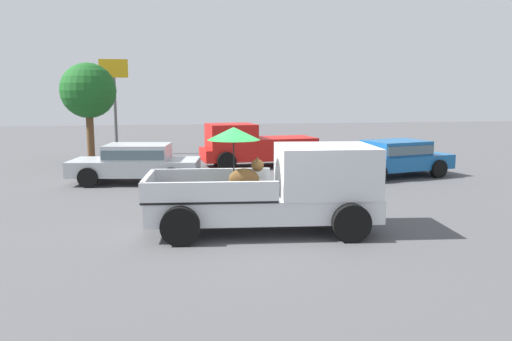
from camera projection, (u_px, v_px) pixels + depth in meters
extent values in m
plane|color=#4C4C4F|center=(263.00, 231.00, 11.28)|extent=(80.00, 80.00, 0.00)
cylinder|color=black|center=(330.00, 202.00, 12.32)|extent=(0.82, 0.36, 0.80)
cylinder|color=black|center=(351.00, 223.00, 10.39)|extent=(0.82, 0.36, 0.80)
cylinder|color=black|center=(186.00, 205.00, 12.06)|extent=(0.82, 0.36, 0.80)
cylinder|color=black|center=(180.00, 226.00, 10.13)|extent=(0.82, 0.36, 0.80)
cube|color=silver|center=(263.00, 206.00, 11.20)|extent=(5.15, 2.28, 0.50)
cube|color=silver|center=(325.00, 170.00, 11.18)|extent=(2.27, 2.06, 1.08)
cube|color=#4C606B|center=(370.00, 160.00, 11.23)|extent=(0.23, 1.72, 0.64)
cube|color=black|center=(211.00, 194.00, 11.07)|extent=(2.97, 2.11, 0.06)
cube|color=silver|center=(211.00, 177.00, 11.94)|extent=(2.80, 0.38, 0.40)
cube|color=silver|center=(210.00, 192.00, 10.13)|extent=(2.80, 0.38, 0.40)
cube|color=silver|center=(148.00, 185.00, 10.94)|extent=(0.28, 1.84, 0.40)
ellipsoid|color=brown|center=(244.00, 180.00, 11.19)|extent=(0.71, 0.39, 0.52)
sphere|color=brown|center=(257.00, 165.00, 11.16)|extent=(0.31, 0.31, 0.28)
cone|color=brown|center=(257.00, 159.00, 11.22)|extent=(0.10, 0.10, 0.12)
cone|color=brown|center=(258.00, 160.00, 11.06)|extent=(0.10, 0.10, 0.12)
cylinder|color=black|center=(234.00, 165.00, 11.15)|extent=(0.03, 0.03, 1.19)
cone|color=#19722D|center=(234.00, 133.00, 11.04)|extent=(1.27, 1.27, 0.28)
cylinder|color=black|center=(227.00, 161.00, 19.95)|extent=(0.78, 0.33, 0.76)
cylinder|color=black|center=(217.00, 156.00, 21.76)|extent=(0.78, 0.33, 0.76)
cylinder|color=black|center=(302.00, 159.00, 20.79)|extent=(0.78, 0.33, 0.76)
cylinder|color=black|center=(287.00, 153.00, 22.60)|extent=(0.78, 0.33, 0.76)
cube|color=red|center=(259.00, 153.00, 21.25)|extent=(4.95, 2.26, 0.50)
cube|color=red|center=(231.00, 136.00, 20.82)|extent=(2.07, 1.98, 1.00)
cube|color=red|center=(281.00, 142.00, 21.45)|extent=(2.86, 2.06, 0.40)
cylinder|color=black|center=(88.00, 178.00, 16.40)|extent=(0.69, 0.32, 0.66)
cylinder|color=black|center=(103.00, 170.00, 18.14)|extent=(0.69, 0.32, 0.66)
cylinder|color=black|center=(171.00, 177.00, 16.43)|extent=(0.69, 0.32, 0.66)
cylinder|color=black|center=(179.00, 169.00, 18.17)|extent=(0.69, 0.32, 0.66)
cube|color=#ADB2B7|center=(135.00, 167.00, 17.25)|extent=(4.52, 2.42, 0.52)
cube|color=#ADB2B7|center=(138.00, 152.00, 17.18)|extent=(2.33, 1.91, 0.56)
cube|color=#4C606B|center=(138.00, 152.00, 17.18)|extent=(2.28, 1.98, 0.32)
cylinder|color=black|center=(378.00, 174.00, 17.24)|extent=(0.69, 0.37, 0.66)
cylinder|color=black|center=(349.00, 167.00, 18.83)|extent=(0.69, 0.37, 0.66)
cylinder|color=black|center=(439.00, 169.00, 18.32)|extent=(0.69, 0.37, 0.66)
cylinder|color=black|center=(406.00, 163.00, 19.91)|extent=(0.69, 0.37, 0.66)
cube|color=#195999|center=(393.00, 162.00, 18.54)|extent=(4.60, 2.75, 0.52)
cube|color=#195999|center=(396.00, 148.00, 18.51)|extent=(2.43, 2.06, 0.56)
cube|color=#4C606B|center=(396.00, 148.00, 18.51)|extent=(2.39, 2.13, 0.32)
cylinder|color=#59595B|center=(115.00, 116.00, 25.34)|extent=(0.16, 0.16, 3.82)
cube|color=gold|center=(113.00, 68.00, 24.98)|extent=(1.40, 0.12, 0.90)
cylinder|color=brown|center=(90.00, 136.00, 22.30)|extent=(0.32, 0.32, 2.33)
sphere|color=#19561E|center=(88.00, 90.00, 22.00)|extent=(2.41, 2.41, 2.41)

